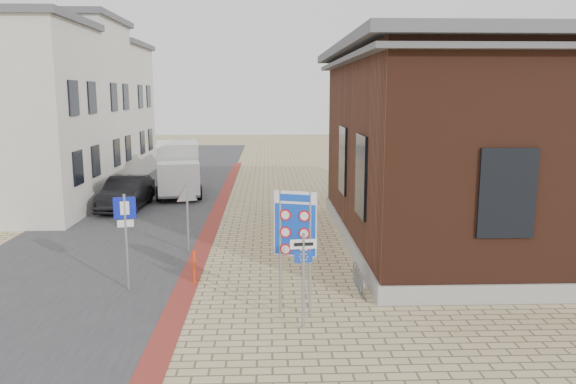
{
  "coord_description": "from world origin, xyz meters",
  "views": [
    {
      "loc": [
        0.22,
        -12.11,
        5.17
      ],
      "look_at": [
        0.85,
        4.78,
        2.2
      ],
      "focal_mm": 35.0,
      "sensor_mm": 36.0,
      "label": 1
    }
  ],
  "objects_px": {
    "box_truck": "(178,168)",
    "essen_sign": "(303,267)",
    "parking_sign": "(126,225)",
    "sedan": "(126,193)",
    "border_sign": "(295,226)",
    "bollard": "(194,267)"
  },
  "relations": [
    {
      "from": "box_truck",
      "to": "parking_sign",
      "type": "xyz_separation_m",
      "value": [
        0.88,
        -14.36,
        0.4
      ]
    },
    {
      "from": "sedan",
      "to": "parking_sign",
      "type": "distance_m",
      "value": 11.16
    },
    {
      "from": "border_sign",
      "to": "sedan",
      "type": "bearing_deg",
      "value": 137.14
    },
    {
      "from": "essen_sign",
      "to": "parking_sign",
      "type": "height_order",
      "value": "parking_sign"
    },
    {
      "from": "box_truck",
      "to": "bollard",
      "type": "bearing_deg",
      "value": -89.29
    },
    {
      "from": "sedan",
      "to": "box_truck",
      "type": "distance_m",
      "value": 4.04
    },
    {
      "from": "sedan",
      "to": "box_truck",
      "type": "height_order",
      "value": "box_truck"
    },
    {
      "from": "box_truck",
      "to": "sedan",
      "type": "bearing_deg",
      "value": -126.29
    },
    {
      "from": "essen_sign",
      "to": "parking_sign",
      "type": "xyz_separation_m",
      "value": [
        -4.5,
        2.67,
        0.35
      ]
    },
    {
      "from": "bollard",
      "to": "box_truck",
      "type": "bearing_deg",
      "value": 100.52
    },
    {
      "from": "parking_sign",
      "to": "bollard",
      "type": "xyz_separation_m",
      "value": [
        1.7,
        0.45,
        -1.31
      ]
    },
    {
      "from": "essen_sign",
      "to": "bollard",
      "type": "relative_size",
      "value": 2.35
    },
    {
      "from": "sedan",
      "to": "essen_sign",
      "type": "distance_m",
      "value": 15.26
    },
    {
      "from": "box_truck",
      "to": "border_sign",
      "type": "relative_size",
      "value": 1.8
    },
    {
      "from": "box_truck",
      "to": "parking_sign",
      "type": "distance_m",
      "value": 14.39
    },
    {
      "from": "sedan",
      "to": "border_sign",
      "type": "relative_size",
      "value": 1.51
    },
    {
      "from": "essen_sign",
      "to": "sedan",
      "type": "bearing_deg",
      "value": 111.73
    },
    {
      "from": "essen_sign",
      "to": "bollard",
      "type": "bearing_deg",
      "value": 125.6
    },
    {
      "from": "parking_sign",
      "to": "box_truck",
      "type": "bearing_deg",
      "value": 80.49
    },
    {
      "from": "border_sign",
      "to": "parking_sign",
      "type": "bearing_deg",
      "value": 175.07
    },
    {
      "from": "box_truck",
      "to": "essen_sign",
      "type": "relative_size",
      "value": 2.46
    },
    {
      "from": "bollard",
      "to": "parking_sign",
      "type": "bearing_deg",
      "value": -165.2
    }
  ]
}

